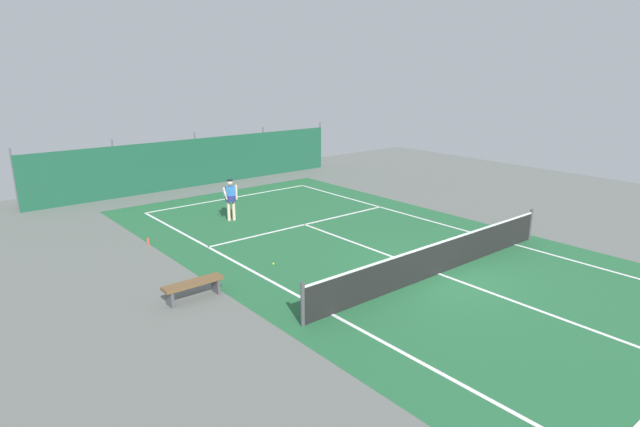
# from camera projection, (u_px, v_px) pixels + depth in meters

# --- Properties ---
(ground_plane) EXTENTS (36.00, 36.00, 0.00)m
(ground_plane) POSITION_uv_depth(u_px,v_px,m) (438.00, 274.00, 15.23)
(ground_plane) COLOR slate
(court_surface) EXTENTS (11.02, 26.60, 0.01)m
(court_surface) POSITION_uv_depth(u_px,v_px,m) (438.00, 274.00, 15.23)
(court_surface) COLOR #236038
(court_surface) RESTS_ON ground
(tennis_net) EXTENTS (10.12, 0.10, 1.10)m
(tennis_net) POSITION_uv_depth(u_px,v_px,m) (439.00, 258.00, 15.10)
(tennis_net) COLOR black
(tennis_net) RESTS_ON ground
(back_fence) EXTENTS (16.30, 0.98, 2.70)m
(back_fence) POSITION_uv_depth(u_px,v_px,m) (193.00, 171.00, 26.78)
(back_fence) COLOR #195138
(back_fence) RESTS_ON ground
(tennis_player) EXTENTS (0.83, 0.67, 1.64)m
(tennis_player) POSITION_uv_depth(u_px,v_px,m) (231.00, 197.00, 20.30)
(tennis_player) COLOR beige
(tennis_player) RESTS_ON ground
(tennis_ball_near_player) EXTENTS (0.07, 0.07, 0.07)m
(tennis_ball_near_player) POSITION_uv_depth(u_px,v_px,m) (318.00, 229.00, 19.34)
(tennis_ball_near_player) COLOR #CCDB33
(tennis_ball_near_player) RESTS_ON ground
(tennis_ball_midcourt) EXTENTS (0.07, 0.07, 0.07)m
(tennis_ball_midcourt) POSITION_uv_depth(u_px,v_px,m) (273.00, 264.00, 15.93)
(tennis_ball_midcourt) COLOR #CCDB33
(tennis_ball_midcourt) RESTS_ON ground
(parked_car) EXTENTS (2.08, 4.23, 1.68)m
(parked_car) POSITION_uv_depth(u_px,v_px,m) (123.00, 168.00, 26.65)
(parked_car) COLOR silver
(parked_car) RESTS_ON ground
(courtside_bench) EXTENTS (1.60, 0.40, 0.49)m
(courtside_bench) POSITION_uv_depth(u_px,v_px,m) (193.00, 286.00, 13.49)
(courtside_bench) COLOR brown
(courtside_bench) RESTS_ON ground
(water_bottle) EXTENTS (0.08, 0.08, 0.24)m
(water_bottle) POSITION_uv_depth(u_px,v_px,m) (148.00, 242.00, 17.70)
(water_bottle) COLOR #D84C38
(water_bottle) RESTS_ON ground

